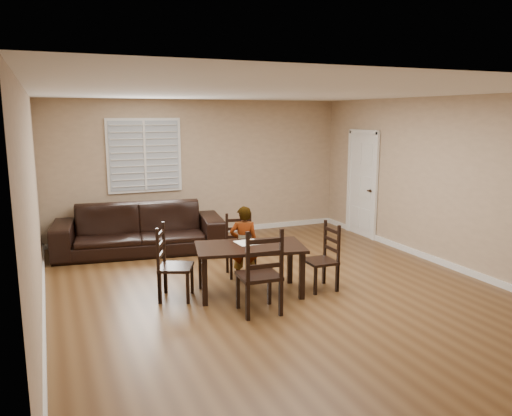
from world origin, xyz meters
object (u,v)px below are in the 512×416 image
Objects in this scene: chair_near at (239,246)px; donut at (249,241)px; chair_right at (327,259)px; dining_table at (250,252)px; child at (244,244)px; chair_left at (167,265)px; chair_far at (263,277)px; sofa at (140,229)px.

chair_near reaches higher than donut.
chair_right is at bearing -41.76° from chair_near.
child is at bearing 90.00° from dining_table.
chair_right reaches higher than dining_table.
chair_left is at bearing 174.43° from donut.
chair_right is (2.16, -0.48, -0.03)m from chair_left.
chair_far is at bearing -102.44° from donut.
dining_table is at bearing -61.67° from sofa.
donut reaches higher than dining_table.
chair_far is 0.97× the size of child.
dining_table is at bearing -97.37° from chair_far.
chair_right is (1.08, -0.22, -0.16)m from dining_table.
chair_left is at bearing -101.85° from chair_right.
chair_left is 0.89× the size of child.
sofa is (-1.12, 2.19, -0.14)m from child.
chair_left is 0.35× the size of sofa.
chair_far is at bearing -114.44° from chair_left.
chair_near reaches higher than dining_table.
chair_near is 2.16m from sofa.
chair_far reaches higher than dining_table.
chair_far is at bearing 96.92° from child.
chair_far is 1.16× the size of chair_right.
dining_table is 1.58× the size of chair_left.
chair_left is (-1.08, 0.26, -0.13)m from dining_table.
chair_right is 1.13m from donut.
chair_far is at bearing -91.80° from chair_near.
chair_near is 8.63× the size of donut.
dining_table is 0.79m from chair_far.
donut is at bearing 83.66° from dining_table.
chair_near is at bearing -48.31° from sofa.
sofa is at bearing -44.29° from child.
chair_near is 1.43m from chair_right.
chair_left is at bearing -143.48° from chair_near.
sofa is (-0.86, 3.47, -0.07)m from chair_far.
chair_near reaches higher than sofa.
chair_far is 10.05× the size of donut.
chair_left is at bearing 178.78° from dining_table.
sofa is (-1.01, 2.70, -0.16)m from dining_table.
child is at bearing -97.95° from chair_far.
chair_near is 0.99× the size of chair_right.
chair_right is at bearing -151.98° from chair_far.
sofa is at bearing -72.44° from chair_far.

